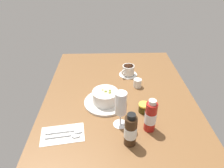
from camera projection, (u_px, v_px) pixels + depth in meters
ground_plane at (119, 94)px, 120.77cm from camera, size 110.00×84.00×3.00cm
porridge_bowl at (105, 98)px, 109.58cm from camera, size 22.99×22.99×8.49cm
cutlery_setting at (64, 134)px, 92.24cm from camera, size 14.34×20.77×0.90cm
coffee_cup at (128, 71)px, 134.97cm from camera, size 12.01×12.01×6.94cm
creamer_jug at (138, 83)px, 123.61cm from camera, size 4.89×5.82×5.74cm
wine_glass at (121, 105)px, 91.37cm from camera, size 6.74×6.74×18.39cm
jam_jar at (144, 108)px, 104.30cm from camera, size 5.56×5.56×4.90cm
sauce_bottle_brown at (130, 131)px, 84.25cm from camera, size 5.38×5.38×16.26cm
sauce_bottle_red at (151, 117)px, 91.18cm from camera, size 5.29×5.29×16.62cm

